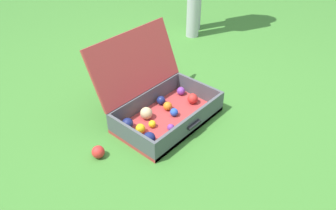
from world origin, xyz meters
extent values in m
plane|color=#3D7A2D|center=(0.00, 0.00, 0.00)|extent=(16.00, 16.00, 0.00)
cube|color=#B23838|center=(-0.09, -0.04, 0.01)|extent=(0.66, 0.39, 0.03)
cube|color=#4C5156|center=(-0.41, -0.04, 0.07)|extent=(0.02, 0.39, 0.14)
cube|color=#4C5156|center=(0.23, -0.04, 0.07)|extent=(0.02, 0.39, 0.14)
cube|color=#4C5156|center=(-0.09, -0.23, 0.07)|extent=(0.62, 0.02, 0.14)
cube|color=#4C5156|center=(-0.09, 0.15, 0.07)|extent=(0.62, 0.02, 0.14)
cube|color=#B23838|center=(-0.09, 0.23, 0.33)|extent=(0.66, 0.17, 0.37)
cube|color=black|center=(-0.09, -0.25, 0.08)|extent=(0.11, 0.02, 0.02)
sphere|color=blue|center=(-0.05, -0.05, 0.05)|extent=(0.05, 0.05, 0.05)
sphere|color=red|center=(0.14, -0.06, 0.06)|extent=(0.07, 0.07, 0.07)
sphere|color=yellow|center=(-0.31, -0.01, 0.05)|extent=(0.06, 0.06, 0.06)
sphere|color=navy|center=(-0.34, -0.12, 0.06)|extent=(0.07, 0.07, 0.07)
sphere|color=purple|center=(0.17, 0.07, 0.05)|extent=(0.06, 0.06, 0.06)
sphere|color=orange|center=(-0.03, 0.02, 0.05)|extent=(0.06, 0.06, 0.06)
sphere|color=#D1B784|center=(-0.18, 0.06, 0.06)|extent=(0.08, 0.08, 0.08)
sphere|color=navy|center=(-0.33, 0.08, 0.06)|extent=(0.07, 0.07, 0.07)
sphere|color=navy|center=(-0.01, 0.09, 0.05)|extent=(0.06, 0.06, 0.06)
sphere|color=purple|center=(-0.17, -0.14, 0.05)|extent=(0.04, 0.04, 0.04)
sphere|color=yellow|center=(-0.22, -0.03, 0.05)|extent=(0.05, 0.05, 0.05)
sphere|color=red|center=(-0.59, 0.04, 0.04)|extent=(0.07, 0.07, 0.07)
camera|label=1|loc=(-1.31, -1.11, 1.30)|focal=34.47mm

